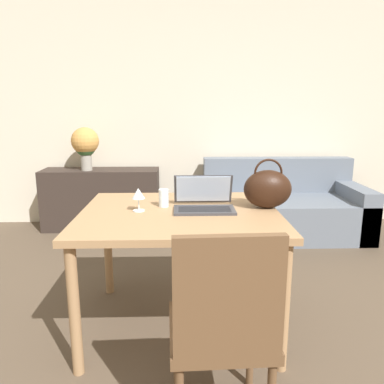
% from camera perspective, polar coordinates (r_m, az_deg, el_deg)
% --- Properties ---
extents(wall_back, '(10.00, 0.06, 2.70)m').
position_cam_1_polar(wall_back, '(4.57, -0.37, 12.16)').
color(wall_back, beige).
rests_on(wall_back, ground_plane).
extents(dining_table, '(1.21, 1.03, 0.77)m').
position_cam_1_polar(dining_table, '(2.33, -1.87, -4.99)').
color(dining_table, '#A87F56').
rests_on(dining_table, ground_plane).
extents(chair, '(0.46, 0.46, 0.95)m').
position_cam_1_polar(chair, '(1.64, 4.75, -19.38)').
color(chair, brown).
rests_on(chair, ground_plane).
extents(couch, '(1.74, 0.92, 0.82)m').
position_cam_1_polar(couch, '(4.34, 13.59, -2.52)').
color(couch, slate).
rests_on(couch, ground_plane).
extents(sideboard, '(1.33, 0.40, 0.70)m').
position_cam_1_polar(sideboard, '(4.51, -13.60, -1.04)').
color(sideboard, '#332823').
rests_on(sideboard, ground_plane).
extents(laptop, '(0.37, 0.29, 0.21)m').
position_cam_1_polar(laptop, '(2.35, 1.81, -1.21)').
color(laptop, '#38383D').
rests_on(laptop, dining_table).
extents(drinking_glass, '(0.06, 0.06, 0.11)m').
position_cam_1_polar(drinking_glass, '(2.40, -4.34, -0.91)').
color(drinking_glass, silver).
rests_on(drinking_glass, dining_table).
extents(wine_glass, '(0.08, 0.08, 0.14)m').
position_cam_1_polar(wine_glass, '(2.30, -8.18, -0.41)').
color(wine_glass, silver).
rests_on(wine_glass, dining_table).
extents(handbag, '(0.30, 0.19, 0.31)m').
position_cam_1_polar(handbag, '(2.40, 11.45, 0.51)').
color(handbag, black).
rests_on(handbag, dining_table).
extents(flower_vase, '(0.30, 0.30, 0.48)m').
position_cam_1_polar(flower_vase, '(4.38, -15.96, 7.06)').
color(flower_vase, '#9E998E').
rests_on(flower_vase, sideboard).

